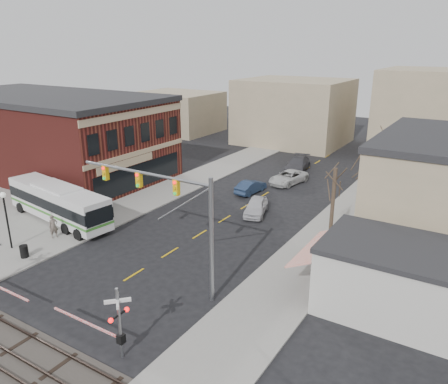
% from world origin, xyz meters
% --- Properties ---
extents(ground, '(160.00, 160.00, 0.00)m').
position_xyz_m(ground, '(0.00, 0.00, 0.00)').
color(ground, black).
rests_on(ground, ground).
extents(sidewalk_west, '(5.00, 60.00, 0.12)m').
position_xyz_m(sidewalk_west, '(-9.50, 20.00, 0.06)').
color(sidewalk_west, gray).
rests_on(sidewalk_west, ground).
extents(sidewalk_east, '(5.00, 60.00, 0.12)m').
position_xyz_m(sidewalk_east, '(9.50, 20.00, 0.06)').
color(sidewalk_east, gray).
rests_on(sidewalk_east, ground).
extents(brick_building, '(30.40, 15.40, 9.60)m').
position_xyz_m(brick_building, '(-26.98, 16.00, 4.81)').
color(brick_building, maroon).
rests_on(brick_building, ground).
extents(awning_shop, '(9.74, 6.20, 4.30)m').
position_xyz_m(awning_shop, '(15.97, 7.00, 2.16)').
color(awning_shop, beige).
rests_on(awning_shop, ground).
extents(tree_east_a, '(0.28, 0.28, 6.75)m').
position_xyz_m(tree_east_a, '(10.50, 12.00, 3.50)').
color(tree_east_a, '#382B21').
rests_on(tree_east_a, sidewalk_east).
extents(tree_east_b, '(0.28, 0.28, 6.30)m').
position_xyz_m(tree_east_b, '(10.80, 18.00, 3.27)').
color(tree_east_b, '#382B21').
rests_on(tree_east_b, sidewalk_east).
extents(tree_east_c, '(0.28, 0.28, 7.20)m').
position_xyz_m(tree_east_c, '(11.00, 26.00, 3.72)').
color(tree_east_c, '#382B21').
rests_on(tree_east_c, sidewalk_east).
extents(transit_bus, '(12.70, 4.41, 3.21)m').
position_xyz_m(transit_bus, '(-12.38, 5.75, 1.81)').
color(transit_bus, silver).
rests_on(transit_bus, ground).
extents(traffic_signal_mast, '(10.40, 0.30, 8.00)m').
position_xyz_m(traffic_signal_mast, '(3.51, 2.24, 5.76)').
color(traffic_signal_mast, gray).
rests_on(traffic_signal_mast, ground).
extents(rr_crossing_east, '(5.60, 1.36, 4.00)m').
position_xyz_m(rr_crossing_east, '(4.90, -4.57, 1.97)').
color(rr_crossing_east, gray).
rests_on(rr_crossing_east, ground).
extents(street_lamp, '(0.44, 0.44, 4.59)m').
position_xyz_m(street_lamp, '(-10.86, -0.05, 3.38)').
color(street_lamp, black).
rests_on(street_lamp, sidewalk_west).
extents(trash_bin, '(0.60, 0.60, 0.93)m').
position_xyz_m(trash_bin, '(-8.60, -0.47, 0.59)').
color(trash_bin, black).
rests_on(trash_bin, sidewalk_west).
extents(car_a, '(3.06, 4.82, 1.53)m').
position_xyz_m(car_a, '(1.85, 16.59, 0.76)').
color(car_a, silver).
rests_on(car_a, ground).
extents(car_b, '(1.87, 4.36, 1.40)m').
position_xyz_m(car_b, '(-1.53, 21.79, 0.70)').
color(car_b, '#1C2B46').
rests_on(car_b, ground).
extents(car_c, '(3.42, 5.69, 1.48)m').
position_xyz_m(car_c, '(0.53, 26.99, 0.74)').
color(car_c, '#BABABA').
rests_on(car_c, ground).
extents(car_d, '(3.27, 6.10, 1.68)m').
position_xyz_m(car_d, '(-0.68, 32.54, 0.84)').
color(car_d, '#3B3A3F').
rests_on(car_d, ground).
extents(pedestrian_near, '(0.69, 0.83, 1.94)m').
position_xyz_m(pedestrian_near, '(-9.65, 3.00, 1.09)').
color(pedestrian_near, '#61564E').
rests_on(pedestrian_near, sidewalk_west).
extents(pedestrian_far, '(1.00, 0.89, 1.71)m').
position_xyz_m(pedestrian_far, '(-10.37, 6.94, 0.98)').
color(pedestrian_far, '#333D59').
rests_on(pedestrian_far, sidewalk_west).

